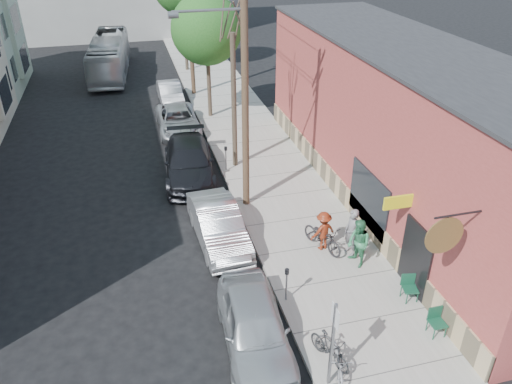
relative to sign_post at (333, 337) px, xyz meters
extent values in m
plane|color=black|center=(-2.35, 3.92, -1.83)|extent=(120.00, 120.00, 0.00)
cube|color=#A6A39A|center=(1.90, 14.92, -1.76)|extent=(4.50, 58.00, 0.15)
cube|color=#A6413D|center=(6.65, 8.92, 1.42)|extent=(5.00, 20.00, 6.50)
cube|color=#2B2B2D|center=(6.65, 8.92, 4.72)|extent=(5.20, 20.20, 0.12)
cube|color=tan|center=(4.13, 8.92, -1.28)|extent=(0.10, 20.00, 1.10)
cube|color=black|center=(4.12, 2.92, -0.53)|extent=(0.10, 1.60, 2.60)
cube|color=black|center=(4.12, 6.42, -0.23)|extent=(0.08, 3.00, 2.20)
cylinder|color=brown|center=(3.20, 0.72, 2.07)|extent=(1.10, 0.06, 1.10)
cube|color=yellow|center=(3.65, 3.72, 1.27)|extent=(1.00, 0.08, 0.45)
cube|color=#A6B89C|center=(-11.60, 29.92, 2.67)|extent=(1.10, 3.20, 7.00)
cube|color=slate|center=(0.00, 0.00, -0.28)|extent=(0.07, 0.07, 2.80)
cube|color=silver|center=(0.00, 0.00, 0.72)|extent=(0.02, 0.45, 0.60)
cylinder|color=slate|center=(-0.10, 3.42, -1.13)|extent=(0.06, 0.06, 1.10)
cylinder|color=black|center=(-0.10, 3.42, -0.53)|extent=(0.14, 0.14, 0.18)
cylinder|color=slate|center=(-0.10, 12.93, -1.13)|extent=(0.06, 0.06, 1.10)
cylinder|color=black|center=(-0.10, 12.93, -0.53)|extent=(0.14, 0.14, 0.18)
cylinder|color=#503A28|center=(0.10, 9.67, 3.32)|extent=(0.28, 0.28, 10.00)
cylinder|color=slate|center=(-2.40, 9.67, 6.22)|extent=(0.35, 0.24, 0.24)
cylinder|color=#503A28|center=(0.10, 24.82, 3.32)|extent=(0.28, 0.28, 10.00)
cylinder|color=#44392C|center=(0.45, 13.40, 1.52)|extent=(0.24, 0.24, 6.40)
cylinder|color=#44392C|center=(0.45, 20.36, 0.74)|extent=(0.24, 0.24, 4.84)
sphere|color=#2A6523|center=(0.45, 20.36, 3.46)|extent=(4.02, 4.02, 4.02)
cylinder|color=#44392C|center=(0.45, 30.69, 1.24)|extent=(0.24, 0.24, 5.84)
imported|color=slate|center=(2.92, 5.18, -0.75)|extent=(0.58, 0.76, 1.87)
imported|color=#348255|center=(2.89, 4.54, -0.77)|extent=(0.84, 0.99, 1.82)
imported|color=maroon|center=(2.06, 5.77, -0.91)|extent=(1.11, 0.80, 1.55)
imported|color=black|center=(2.06, 5.77, -1.17)|extent=(1.34, 2.05, 1.02)
imported|color=black|center=(0.29, 0.70, -1.21)|extent=(0.96, 1.61, 0.94)
imported|color=gray|center=(0.39, 0.30, -1.26)|extent=(0.94, 1.68, 0.84)
imported|color=#B9BDC1|center=(-1.55, 1.90, -1.06)|extent=(2.10, 4.65, 1.55)
imported|color=#B6B9BE|center=(-1.55, 7.37, -1.07)|extent=(1.86, 4.69, 1.52)
imported|color=black|center=(-1.88, 12.95, -1.03)|extent=(2.75, 5.73, 1.61)
imported|color=#A9ACB1|center=(-1.71, 18.67, -1.15)|extent=(2.28, 4.90, 1.36)
imported|color=#AEB0B6|center=(-1.61, 23.65, -1.16)|extent=(1.49, 4.09, 1.34)
imported|color=silver|center=(-5.32, 31.36, -0.40)|extent=(3.22, 10.41, 2.86)
camera|label=1|loc=(-4.18, -8.29, 9.42)|focal=35.00mm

